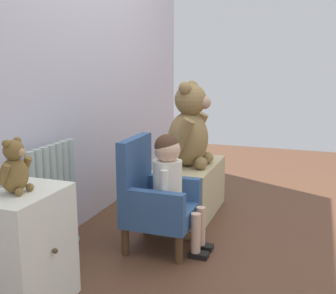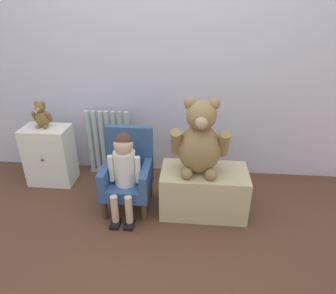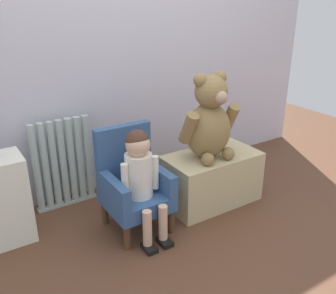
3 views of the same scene
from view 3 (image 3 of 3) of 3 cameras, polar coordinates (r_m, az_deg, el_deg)
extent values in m
plane|color=#553423|center=(2.37, 5.07, -15.14)|extent=(6.00, 6.00, 0.00)
cube|color=silver|center=(2.81, -8.13, 17.33)|extent=(3.80, 0.05, 2.40)
cylinder|color=#A7BCB5|center=(2.70, -19.43, -3.13)|extent=(0.05, 0.05, 0.63)
cylinder|color=#A7BCB5|center=(2.71, -18.17, -2.84)|extent=(0.05, 0.05, 0.63)
cylinder|color=#A7BCB5|center=(2.72, -16.92, -2.56)|extent=(0.05, 0.05, 0.63)
cylinder|color=#A7BCB5|center=(2.74, -15.69, -2.28)|extent=(0.05, 0.05, 0.63)
cylinder|color=#A7BCB5|center=(2.75, -14.47, -2.00)|extent=(0.05, 0.05, 0.63)
cylinder|color=#A7BCB5|center=(2.77, -13.26, -1.72)|extent=(0.05, 0.05, 0.63)
cylinder|color=#A7BCB5|center=(2.79, -12.08, -1.45)|extent=(0.05, 0.05, 0.63)
cube|color=#A7BCB5|center=(2.88, -15.02, -8.14)|extent=(0.43, 0.05, 0.02)
cube|color=#325283|center=(2.43, -4.79, -7.95)|extent=(0.38, 0.39, 0.10)
cube|color=#325283|center=(2.45, -6.81, -1.19)|extent=(0.38, 0.06, 0.40)
cube|color=#325283|center=(2.32, -8.40, -6.41)|extent=(0.06, 0.39, 0.14)
cube|color=#325283|center=(2.45, -1.56, -4.52)|extent=(0.06, 0.39, 0.14)
cylinder|color=#4C331E|center=(2.32, -6.25, -13.51)|extent=(0.04, 0.04, 0.16)
cylinder|color=#4C331E|center=(2.45, 0.48, -11.23)|extent=(0.04, 0.04, 0.16)
cylinder|color=#4C331E|center=(2.57, -9.60, -9.79)|extent=(0.04, 0.04, 0.16)
cylinder|color=#4C331E|center=(2.69, -3.37, -7.96)|extent=(0.04, 0.04, 0.16)
cylinder|color=silver|center=(2.31, -4.47, -4.31)|extent=(0.17, 0.17, 0.28)
sphere|color=#D8AD8E|center=(2.23, -4.63, 0.37)|extent=(0.15, 0.15, 0.15)
sphere|color=#472D1E|center=(2.23, -4.70, 0.86)|extent=(0.14, 0.14, 0.14)
cylinder|color=#D8AD8E|center=(2.28, -3.18, -12.24)|extent=(0.06, 0.06, 0.23)
cube|color=black|center=(2.34, -2.86, -15.12)|extent=(0.07, 0.11, 0.03)
cylinder|color=#D8AD8E|center=(2.32, -0.78, -11.42)|extent=(0.06, 0.06, 0.23)
cube|color=black|center=(2.38, -0.50, -14.27)|extent=(0.07, 0.11, 0.03)
cylinder|color=silver|center=(2.25, -6.58, -5.14)|extent=(0.04, 0.04, 0.22)
cylinder|color=silver|center=(2.34, -1.98, -3.88)|extent=(0.04, 0.04, 0.22)
cube|color=tan|center=(2.76, 6.62, -4.76)|extent=(0.68, 0.37, 0.37)
ellipsoid|color=olive|center=(2.58, 6.12, 2.50)|extent=(0.33, 0.28, 0.38)
sphere|color=olive|center=(2.49, 6.59, 8.37)|extent=(0.22, 0.22, 0.22)
sphere|color=tan|center=(2.42, 8.07, 7.48)|extent=(0.09, 0.09, 0.09)
sphere|color=olive|center=(2.43, 4.91, 10.11)|extent=(0.09, 0.09, 0.09)
sphere|color=olive|center=(2.53, 7.95, 10.48)|extent=(0.09, 0.09, 0.09)
cylinder|color=olive|center=(2.45, 3.17, 2.92)|extent=(0.08, 0.17, 0.24)
cylinder|color=olive|center=(2.66, 9.33, 4.25)|extent=(0.08, 0.17, 0.24)
sphere|color=olive|center=(2.49, 6.07, -1.86)|extent=(0.09, 0.09, 0.09)
sphere|color=olive|center=(2.60, 9.16, -0.97)|extent=(0.09, 0.09, 0.09)
camera|label=1|loc=(1.67, -79.35, -8.07)|focal=45.00mm
camera|label=2|loc=(1.49, 66.83, 15.28)|focal=32.00mm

